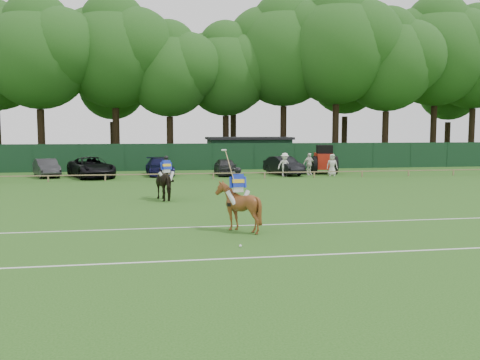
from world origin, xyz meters
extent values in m
plane|color=#1E4C14|center=(0.00, 0.00, 0.00)|extent=(160.00, 160.00, 0.00)
imported|color=black|center=(-2.81, 7.04, 0.92)|extent=(1.65, 2.39, 1.84)
imported|color=brown|center=(-0.43, -2.01, 0.92)|extent=(1.51, 1.69, 1.84)
imported|color=#2D2E30|center=(-11.91, 22.14, 0.72)|extent=(2.97, 4.64, 1.44)
imported|color=black|center=(-8.32, 21.02, 0.81)|extent=(4.62, 6.38, 1.61)
imported|color=#121238|center=(-2.99, 22.09, 0.73)|extent=(2.49, 5.17, 1.45)
imported|color=#313133|center=(2.41, 21.24, 0.70)|extent=(1.71, 4.13, 1.40)
imported|color=black|center=(7.29, 20.94, 0.76)|extent=(2.74, 4.90, 1.53)
imported|color=white|center=(6.96, 19.37, 0.95)|extent=(1.33, 0.91, 1.90)
imported|color=white|center=(9.26, 20.22, 0.92)|extent=(1.16, 0.73, 1.84)
imported|color=silver|center=(10.87, 19.12, 0.90)|extent=(0.97, 0.73, 1.80)
cube|color=silver|center=(-2.81, 7.04, 1.55)|extent=(0.42, 0.36, 0.18)
cube|color=#1B31C9|center=(-2.81, 7.04, 1.87)|extent=(0.48, 0.42, 0.51)
cube|color=yellow|center=(-2.81, 7.04, 1.85)|extent=(0.50, 0.41, 0.18)
sphere|color=black|center=(-2.81, 7.04, 2.24)|extent=(0.25, 0.25, 0.25)
cylinder|color=silver|center=(-2.55, 7.08, 1.25)|extent=(0.40, 0.43, 0.59)
cylinder|color=silver|center=(-3.04, 6.91, 1.25)|extent=(0.46, 0.29, 0.59)
cube|color=silver|center=(-0.43, -2.01, 1.56)|extent=(0.36, 0.26, 0.18)
cube|color=#1B31C9|center=(-0.43, -2.01, 1.88)|extent=(0.40, 0.31, 0.51)
cube|color=yellow|center=(-0.43, -2.01, 1.86)|extent=(0.43, 0.29, 0.18)
sphere|color=black|center=(-0.43, -2.01, 2.25)|extent=(0.25, 0.25, 0.25)
cylinder|color=silver|center=(-0.17, -2.05, 1.26)|extent=(0.42, 0.34, 0.59)
cylinder|color=silver|center=(-0.69, -2.06, 1.26)|extent=(0.42, 0.33, 0.59)
cylinder|color=tan|center=(-0.73, -1.96, 2.43)|extent=(0.28, 0.57, 1.17)
sphere|color=silver|center=(-0.79, -4.61, 0.04)|extent=(0.09, 0.09, 0.09)
cube|color=silver|center=(0.00, -6.00, 0.01)|extent=(60.00, 0.10, 0.01)
cube|color=silver|center=(0.00, -1.00, 0.01)|extent=(60.00, 0.10, 0.01)
cube|color=#997F5B|center=(0.00, 18.00, 0.45)|extent=(62.00, 0.08, 0.08)
cube|color=#14351E|center=(0.00, 27.00, 1.25)|extent=(92.00, 0.04, 2.50)
cube|color=#14331E|center=(6.00, 30.00, 1.40)|extent=(8.00, 4.00, 2.80)
cube|color=black|center=(6.00, 30.00, 2.92)|extent=(8.40, 4.40, 0.24)
cube|color=red|center=(10.96, 21.50, 1.08)|extent=(1.74, 2.66, 1.34)
cube|color=black|center=(10.89, 21.09, 2.00)|extent=(1.45, 1.53, 0.93)
cylinder|color=black|center=(9.97, 20.94, 0.77)|extent=(0.57, 1.57, 1.54)
cylinder|color=black|center=(11.69, 20.64, 0.77)|extent=(0.57, 1.57, 1.54)
cylinder|color=black|center=(10.38, 22.65, 0.41)|extent=(0.45, 0.86, 0.82)
cylinder|color=black|center=(11.89, 22.38, 0.41)|extent=(0.45, 0.86, 0.82)
camera|label=1|loc=(-3.47, -20.27, 3.72)|focal=38.00mm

